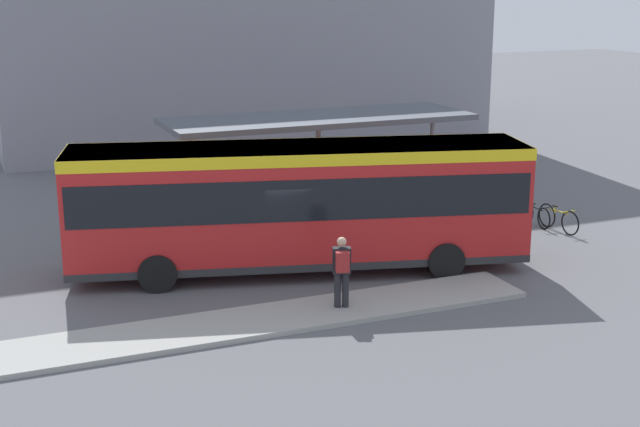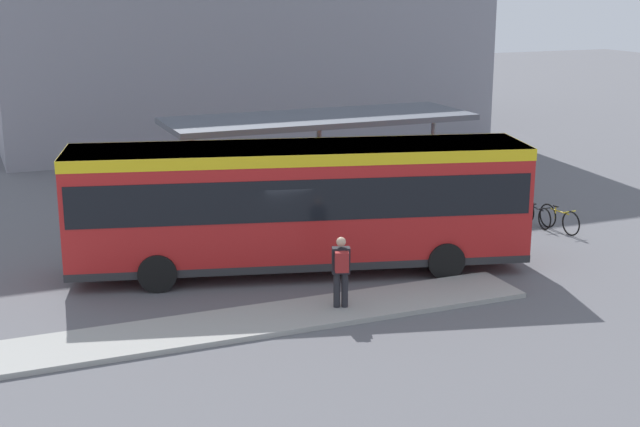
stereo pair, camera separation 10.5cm
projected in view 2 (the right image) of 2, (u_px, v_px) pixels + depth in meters
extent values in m
plane|color=#5B5B60|center=(299.00, 271.00, 23.60)|extent=(120.00, 120.00, 0.00)
cube|color=#9E9E99|center=(266.00, 320.00, 20.01)|extent=(12.71, 1.80, 0.12)
cube|color=red|center=(299.00, 203.00, 23.13)|extent=(12.01, 5.32, 3.00)
cube|color=yellow|center=(299.00, 152.00, 22.79)|extent=(12.04, 5.34, 0.30)
cube|color=black|center=(299.00, 190.00, 23.04)|extent=(11.79, 5.29, 1.05)
cube|color=black|center=(517.00, 183.00, 23.82)|extent=(0.64, 2.18, 1.15)
cube|color=#28282B|center=(299.00, 254.00, 23.49)|extent=(12.02, 5.33, 0.20)
cylinder|color=black|center=(423.00, 236.00, 25.08)|extent=(1.00, 0.51, 0.96)
cylinder|color=black|center=(446.00, 261.00, 22.85)|extent=(1.00, 0.51, 0.96)
cylinder|color=black|center=(161.00, 246.00, 24.11)|extent=(1.00, 0.51, 0.96)
cylinder|color=black|center=(157.00, 273.00, 21.89)|extent=(1.00, 0.51, 0.96)
cylinder|color=#232328|center=(337.00, 290.00, 20.53)|extent=(0.15, 0.15, 0.82)
cylinder|color=#232328|center=(345.00, 290.00, 20.54)|extent=(0.15, 0.15, 0.82)
cube|color=black|center=(341.00, 260.00, 20.35)|extent=(0.46, 0.34, 0.62)
cube|color=maroon|center=(342.00, 262.00, 20.14)|extent=(0.36, 0.29, 0.47)
sphere|color=tan|center=(341.00, 242.00, 20.24)|extent=(0.22, 0.22, 0.22)
torus|color=black|center=(571.00, 223.00, 26.76)|extent=(0.11, 0.76, 0.76)
torus|color=black|center=(548.00, 216.00, 27.65)|extent=(0.11, 0.76, 0.76)
cylinder|color=gold|center=(560.00, 212.00, 27.14)|extent=(0.10, 0.81, 0.04)
cylinder|color=gold|center=(555.00, 212.00, 27.32)|extent=(0.04, 0.04, 0.37)
cube|color=black|center=(556.00, 206.00, 27.27)|extent=(0.08, 0.18, 0.04)
cylinder|color=gold|center=(569.00, 212.00, 26.76)|extent=(0.48, 0.07, 0.03)
torus|color=black|center=(545.00, 219.00, 27.41)|extent=(0.08, 0.69, 0.69)
torus|color=black|center=(528.00, 212.00, 28.26)|extent=(0.08, 0.69, 0.69)
cylinder|color=black|center=(537.00, 208.00, 27.78)|extent=(0.07, 0.73, 0.04)
cylinder|color=black|center=(534.00, 209.00, 27.94)|extent=(0.04, 0.04, 0.34)
cube|color=black|center=(534.00, 203.00, 27.90)|extent=(0.08, 0.18, 0.04)
cylinder|color=black|center=(544.00, 209.00, 27.42)|extent=(0.48, 0.06, 0.03)
cube|color=#4C515B|center=(319.00, 119.00, 28.25)|extent=(9.80, 3.33, 0.18)
cylinder|color=gray|center=(193.00, 180.00, 27.13)|extent=(0.16, 0.16, 3.11)
cylinder|color=gray|center=(432.00, 160.00, 30.21)|extent=(0.16, 0.16, 3.11)
cylinder|color=gray|center=(319.00, 169.00, 28.67)|extent=(0.16, 0.16, 3.11)
cylinder|color=slate|center=(303.00, 238.00, 25.78)|extent=(0.65, 0.65, 0.46)
sphere|color=#286B2D|center=(303.00, 221.00, 25.65)|extent=(0.75, 0.75, 0.75)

